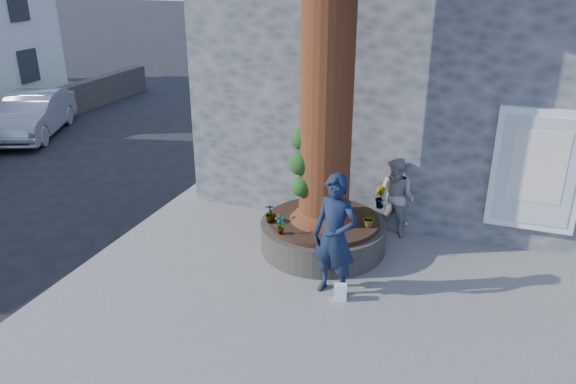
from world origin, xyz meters
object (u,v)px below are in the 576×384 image
(woman, at_px, (396,198))
(car_silver, at_px, (33,114))
(man, at_px, (335,236))
(planter, at_px, (323,234))

(woman, xyz_separation_m, car_silver, (-11.74, 3.24, -0.24))
(man, bearing_deg, woman, 89.07)
(woman, distance_m, car_silver, 12.18)
(man, distance_m, car_silver, 12.52)
(planter, distance_m, car_silver, 11.41)
(man, relative_size, woman, 1.29)
(man, relative_size, car_silver, 0.50)
(woman, height_order, car_silver, woman)
(man, distance_m, woman, 2.42)
(planter, height_order, car_silver, car_silver)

